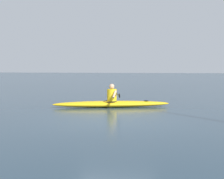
% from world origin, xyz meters
% --- Properties ---
extents(ground_plane, '(160.00, 160.00, 0.00)m').
position_xyz_m(ground_plane, '(0.00, 0.00, 0.00)').
color(ground_plane, '#283D4C').
extents(kayak, '(4.79, 1.93, 0.25)m').
position_xyz_m(kayak, '(0.63, -2.96, 0.13)').
color(kayak, '#EAB214').
rests_on(kayak, ground).
extents(kayaker, '(0.72, 2.27, 0.70)m').
position_xyz_m(kayaker, '(0.59, -2.97, 0.54)').
color(kayaker, yellow).
rests_on(kayaker, kayak).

